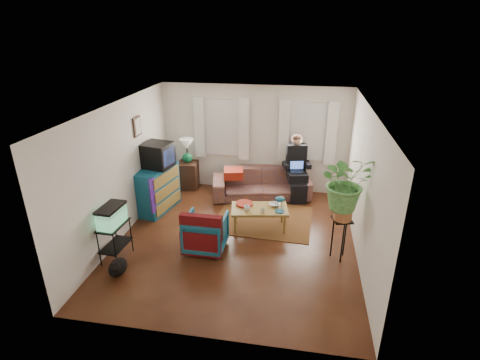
% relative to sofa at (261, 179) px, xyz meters
% --- Properties ---
extents(floor, '(4.50, 5.00, 0.01)m').
position_rel_sofa_xyz_m(floor, '(-0.23, -2.05, -0.45)').
color(floor, '#4F2B14').
rests_on(floor, ground).
extents(ceiling, '(4.50, 5.00, 0.01)m').
position_rel_sofa_xyz_m(ceiling, '(-0.23, -2.05, 2.15)').
color(ceiling, white).
rests_on(ceiling, wall_back).
extents(wall_back, '(4.50, 0.01, 2.60)m').
position_rel_sofa_xyz_m(wall_back, '(-0.23, 0.45, 0.85)').
color(wall_back, silver).
rests_on(wall_back, floor).
extents(wall_front, '(4.50, 0.01, 2.60)m').
position_rel_sofa_xyz_m(wall_front, '(-0.23, -4.55, 0.85)').
color(wall_front, silver).
rests_on(wall_front, floor).
extents(wall_left, '(0.01, 5.00, 2.60)m').
position_rel_sofa_xyz_m(wall_left, '(-2.48, -2.05, 0.85)').
color(wall_left, silver).
rests_on(wall_left, floor).
extents(wall_right, '(0.01, 5.00, 2.60)m').
position_rel_sofa_xyz_m(wall_right, '(2.02, -2.05, 0.85)').
color(wall_right, silver).
rests_on(wall_right, floor).
extents(window_left, '(1.08, 0.04, 1.38)m').
position_rel_sofa_xyz_m(window_left, '(-1.03, 0.43, 1.10)').
color(window_left, white).
rests_on(window_left, wall_back).
extents(window_right, '(1.08, 0.04, 1.38)m').
position_rel_sofa_xyz_m(window_right, '(1.02, 0.43, 1.10)').
color(window_right, white).
rests_on(window_right, wall_back).
extents(curtains_left, '(1.36, 0.06, 1.50)m').
position_rel_sofa_xyz_m(curtains_left, '(-1.03, 0.35, 1.10)').
color(curtains_left, white).
rests_on(curtains_left, wall_back).
extents(curtains_right, '(1.36, 0.06, 1.50)m').
position_rel_sofa_xyz_m(curtains_right, '(1.02, 0.35, 1.10)').
color(curtains_right, white).
rests_on(curtains_right, wall_back).
extents(picture_frame, '(0.04, 0.32, 0.40)m').
position_rel_sofa_xyz_m(picture_frame, '(-2.45, -1.20, 1.50)').
color(picture_frame, '#3D2616').
rests_on(picture_frame, wall_left).
extents(area_rug, '(2.08, 1.70, 0.01)m').
position_rel_sofa_xyz_m(area_rug, '(0.21, -1.16, -0.45)').
color(area_rug, maroon).
rests_on(area_rug, floor).
extents(sofa, '(2.46, 1.40, 0.91)m').
position_rel_sofa_xyz_m(sofa, '(0.00, 0.00, 0.00)').
color(sofa, brown).
rests_on(sofa, floor).
extents(seated_person, '(0.72, 0.82, 1.38)m').
position_rel_sofa_xyz_m(seated_person, '(0.81, 0.18, 0.24)').
color(seated_person, black).
rests_on(seated_person, sofa).
extents(side_table, '(0.50, 0.50, 0.68)m').
position_rel_sofa_xyz_m(side_table, '(-1.88, 0.20, -0.11)').
color(side_table, '#391F15').
rests_on(side_table, floor).
extents(table_lamp, '(0.37, 0.37, 0.62)m').
position_rel_sofa_xyz_m(table_lamp, '(-1.88, 0.20, 0.52)').
color(table_lamp, white).
rests_on(table_lamp, side_table).
extents(dresser, '(0.77, 1.20, 1.00)m').
position_rel_sofa_xyz_m(dresser, '(-2.22, -1.07, 0.05)').
color(dresser, '#135572').
rests_on(dresser, floor).
extents(crt_tv, '(0.71, 0.67, 0.53)m').
position_rel_sofa_xyz_m(crt_tv, '(-2.18, -0.97, 0.81)').
color(crt_tv, black).
rests_on(crt_tv, dresser).
extents(aquarium_stand, '(0.39, 0.64, 0.69)m').
position_rel_sofa_xyz_m(aquarium_stand, '(-2.23, -3.03, -0.11)').
color(aquarium_stand, black).
rests_on(aquarium_stand, floor).
extents(aquarium, '(0.35, 0.59, 0.37)m').
position_rel_sofa_xyz_m(aquarium, '(-2.23, -3.03, 0.42)').
color(aquarium, '#7FD899').
rests_on(aquarium, aquarium_stand).
extents(black_cat, '(0.39, 0.48, 0.36)m').
position_rel_sofa_xyz_m(black_cat, '(-2.00, -3.46, -0.27)').
color(black_cat, black).
rests_on(black_cat, floor).
extents(armchair, '(0.74, 0.70, 0.75)m').
position_rel_sofa_xyz_m(armchair, '(-0.74, -2.44, -0.08)').
color(armchair, navy).
rests_on(armchair, floor).
extents(serape_throw, '(0.76, 0.18, 0.62)m').
position_rel_sofa_xyz_m(serape_throw, '(-0.74, -2.73, 0.08)').
color(serape_throw, '#9E0A0A').
rests_on(serape_throw, armchair).
extents(coffee_table, '(1.22, 0.80, 0.47)m').
position_rel_sofa_xyz_m(coffee_table, '(0.15, -1.54, -0.22)').
color(coffee_table, brown).
rests_on(coffee_table, floor).
extents(cup_a, '(0.15, 0.15, 0.10)m').
position_rel_sofa_xyz_m(cup_a, '(-0.09, -1.69, 0.06)').
color(cup_a, white).
rests_on(cup_a, coffee_table).
extents(cup_b, '(0.12, 0.12, 0.10)m').
position_rel_sofa_xyz_m(cup_b, '(0.23, -1.71, 0.06)').
color(cup_b, beige).
rests_on(cup_b, coffee_table).
extents(bowl, '(0.26, 0.26, 0.06)m').
position_rel_sofa_xyz_m(bowl, '(0.43, -1.39, 0.04)').
color(bowl, white).
rests_on(bowl, coffee_table).
extents(snack_tray, '(0.40, 0.40, 0.04)m').
position_rel_sofa_xyz_m(snack_tray, '(-0.18, -1.44, 0.03)').
color(snack_tray, '#B21414').
rests_on(snack_tray, coffee_table).
extents(birdcage, '(0.21, 0.21, 0.33)m').
position_rel_sofa_xyz_m(birdcage, '(0.56, -1.63, 0.18)').
color(birdcage, '#115B6B').
rests_on(birdcage, coffee_table).
extents(plant_stand, '(0.41, 0.41, 0.79)m').
position_rel_sofa_xyz_m(plant_stand, '(1.68, -2.34, -0.06)').
color(plant_stand, black).
rests_on(plant_stand, floor).
extents(potted_plant, '(1.07, 0.98, 1.01)m').
position_rel_sofa_xyz_m(potted_plant, '(1.68, -2.34, 0.89)').
color(potted_plant, '#599947').
rests_on(potted_plant, plant_stand).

